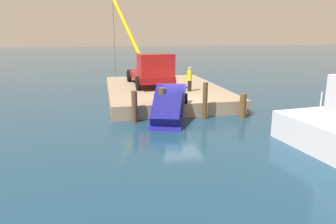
# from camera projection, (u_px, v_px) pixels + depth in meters

# --- Properties ---
(ground) EXTENTS (200.00, 200.00, 0.00)m
(ground) POSITION_uv_depth(u_px,v_px,m) (181.00, 115.00, 19.73)
(ground) COLOR navy
(dock) EXTENTS (12.65, 8.50, 0.85)m
(dock) POSITION_uv_depth(u_px,v_px,m) (164.00, 92.00, 24.86)
(dock) COLOR gray
(dock) RESTS_ON ground
(crane_truck) EXTENTS (9.25, 4.25, 7.30)m
(crane_truck) POSITION_uv_depth(u_px,v_px,m) (150.00, 69.00, 24.62)
(crane_truck) COLOR maroon
(crane_truck) RESTS_ON dock
(dock_worker) EXTENTS (0.34, 0.34, 1.74)m
(dock_worker) POSITION_uv_depth(u_px,v_px,m) (190.00, 79.00, 22.62)
(dock_worker) COLOR black
(dock_worker) RESTS_ON dock
(salvaged_car) EXTENTS (4.71, 3.10, 3.02)m
(salvaged_car) POSITION_uv_depth(u_px,v_px,m) (167.00, 112.00, 17.53)
(salvaged_car) COLOR navy
(salvaged_car) RESTS_ON ground
(piling_near) EXTENTS (0.33, 0.33, 1.79)m
(piling_near) POSITION_uv_depth(u_px,v_px,m) (134.00, 107.00, 17.86)
(piling_near) COLOR brown
(piling_near) RESTS_ON ground
(piling_mid) EXTENTS (0.40, 0.40, 1.95)m
(piling_mid) POSITION_uv_depth(u_px,v_px,m) (162.00, 105.00, 17.90)
(piling_mid) COLOR brown
(piling_mid) RESTS_ON ground
(piling_far) EXTENTS (0.28, 0.28, 2.15)m
(piling_far) POSITION_uv_depth(u_px,v_px,m) (205.00, 101.00, 18.57)
(piling_far) COLOR brown
(piling_far) RESTS_ON ground
(piling_end) EXTENTS (0.39, 0.39, 1.45)m
(piling_end) POSITION_uv_depth(u_px,v_px,m) (243.00, 106.00, 18.91)
(piling_end) COLOR brown
(piling_end) RESTS_ON ground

